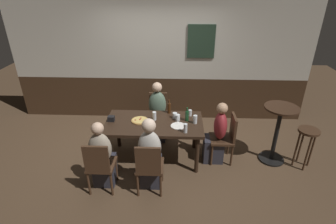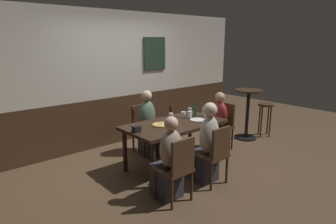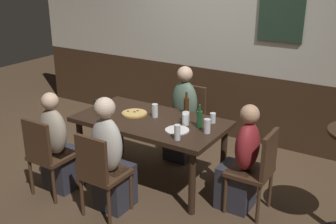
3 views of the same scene
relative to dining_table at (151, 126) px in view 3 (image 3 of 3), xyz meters
The scene contains 22 objects.
ground_plane 0.66m from the dining_table, ahead, with size 12.00×12.00×0.00m, color #4C3826.
wall_back 1.77m from the dining_table, 89.80° to the left, with size 6.40×0.13×2.60m.
dining_table is the anchor object (origin of this frame).
chair_mid_near 0.87m from the dining_table, 90.00° to the right, with size 0.40×0.40×0.88m.
chair_head_east 1.25m from the dining_table, ahead, with size 0.40×0.40×0.88m.
chair_left_near 1.14m from the dining_table, 130.28° to the right, with size 0.40×0.40×0.88m.
chair_mid_far 0.87m from the dining_table, 90.00° to the left, with size 0.40×0.40×0.88m.
person_mid_near 0.71m from the dining_table, 90.00° to the right, with size 0.34×0.37×1.20m.
person_head_east 1.10m from the dining_table, ahead, with size 0.37×0.34×1.12m.
person_left_near 1.02m from the dining_table, 136.31° to the right, with size 0.34×0.37×1.12m.
person_mid_far 0.72m from the dining_table, 90.00° to the left, with size 0.34×0.37×1.18m.
pizza 0.27m from the dining_table, behind, with size 0.29×0.29×0.03m.
beer_glass_tall 0.41m from the dining_table, 24.37° to the left, with size 0.08×0.08×0.10m.
pint_glass_amber 0.71m from the dining_table, ahead, with size 0.07×0.07×0.15m.
tumbler_water 0.69m from the dining_table, 23.57° to the left, with size 0.06×0.06×0.11m.
pint_glass_pale 0.17m from the dining_table, 93.30° to the left, with size 0.07×0.07×0.15m.
pint_glass_stout 0.43m from the dining_table, ahead, with size 0.07×0.07×0.12m.
tumbler_short 0.63m from the dining_table, 30.77° to the right, with size 0.06×0.06×0.15m.
beer_bottle_green 0.59m from the dining_table, ahead, with size 0.06×0.06×0.25m.
beer_bottle_brown 0.47m from the dining_table, 55.78° to the left, with size 0.06×0.06×0.26m.
plate_white_large 0.44m from the dining_table, 16.55° to the right, with size 0.25×0.25×0.01m, color white.
condiment_caddy 0.75m from the dining_table, behind, with size 0.11×0.09×0.09m, color black.
Camera 3 is at (2.38, -3.44, 2.37)m, focal length 43.87 mm.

